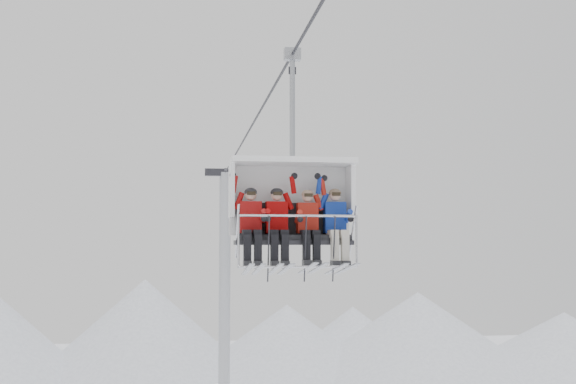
{
  "coord_description": "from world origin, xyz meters",
  "views": [
    {
      "loc": [
        -1.9,
        -13.4,
        9.86
      ],
      "look_at": [
        0.0,
        0.0,
        10.81
      ],
      "focal_mm": 45.0,
      "sensor_mm": 36.0,
      "label": 1
    }
  ],
  "objects": [
    {
      "name": "ridgeline",
      "position": [
        -1.58,
        42.05,
        2.84
      ],
      "size": [
        72.0,
        21.0,
        7.0
      ],
      "color": "silver",
      "rests_on": "ground"
    },
    {
      "name": "lift_tower_right",
      "position": [
        0.0,
        22.0,
        5.78
      ],
      "size": [
        2.0,
        1.8,
        13.48
      ],
      "color": "#ABAEB3",
      "rests_on": "ground"
    },
    {
      "name": "haul_cable",
      "position": [
        0.0,
        0.0,
        13.3
      ],
      "size": [
        0.06,
        50.0,
        0.06
      ],
      "primitive_type": "cylinder",
      "rotation": [
        1.57,
        0.0,
        0.0
      ],
      "color": "#2A2A2F",
      "rests_on": "lift_tower_left"
    },
    {
      "name": "chairlift_carrier",
      "position": [
        0.0,
        -0.44,
        10.65
      ],
      "size": [
        2.23,
        1.17,
        3.98
      ],
      "color": "black",
      "rests_on": "haul_cable"
    },
    {
      "name": "skier_far_left",
      "position": [
        -0.76,
        -0.75,
        10.18
      ],
      "size": [
        0.38,
        1.69,
        1.54
      ],
      "color": "#A30F0E",
      "rests_on": "chairlift_carrier"
    },
    {
      "name": "skier_center_left",
      "position": [
        -0.3,
        -0.75,
        10.18
      ],
      "size": [
        0.38,
        1.69,
        1.54
      ],
      "color": "#A60505",
      "rests_on": "chairlift_carrier"
    },
    {
      "name": "skier_center_right",
      "position": [
        0.26,
        -0.75,
        10.17
      ],
      "size": [
        0.37,
        1.69,
        1.5
      ],
      "color": "#AF1E13",
      "rests_on": "chairlift_carrier"
    },
    {
      "name": "skier_far_right",
      "position": [
        0.76,
        -0.75,
        10.18
      ],
      "size": [
        0.38,
        1.69,
        1.54
      ],
      "color": "#143196",
      "rests_on": "chairlift_carrier"
    }
  ]
}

